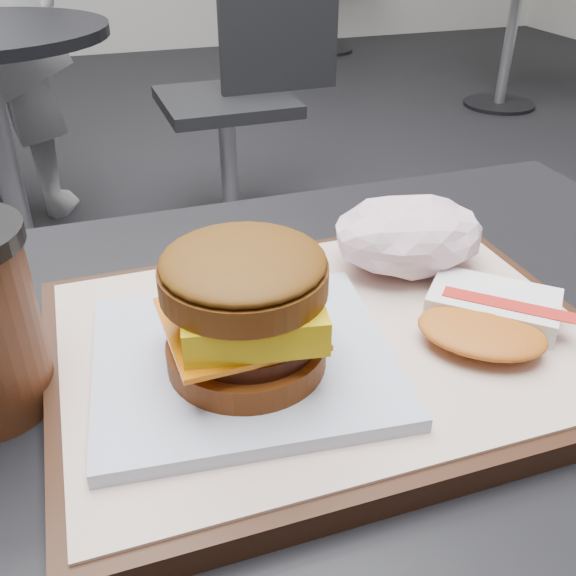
{
  "coord_description": "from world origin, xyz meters",
  "views": [
    {
      "loc": [
        -0.13,
        -0.32,
        1.05
      ],
      "look_at": [
        -0.02,
        0.01,
        0.83
      ],
      "focal_mm": 40.0,
      "sensor_mm": 36.0,
      "label": 1
    }
  ],
  "objects_px": {
    "customer_table": "(317,542)",
    "hash_brown": "(488,316)",
    "breakfast_sandwich": "(245,322)",
    "neighbor_chair": "(245,84)",
    "serving_tray": "(327,346)",
    "crumpled_wrapper": "(409,235)"
  },
  "relations": [
    {
      "from": "hash_brown",
      "to": "neighbor_chair",
      "type": "relative_size",
      "value": 0.15
    },
    {
      "from": "serving_tray",
      "to": "breakfast_sandwich",
      "type": "distance_m",
      "value": 0.08
    },
    {
      "from": "hash_brown",
      "to": "breakfast_sandwich",
      "type": "bearing_deg",
      "value": 177.43
    },
    {
      "from": "breakfast_sandwich",
      "to": "hash_brown",
      "type": "height_order",
      "value": "breakfast_sandwich"
    },
    {
      "from": "customer_table",
      "to": "breakfast_sandwich",
      "type": "height_order",
      "value": "breakfast_sandwich"
    },
    {
      "from": "customer_table",
      "to": "breakfast_sandwich",
      "type": "relative_size",
      "value": 3.88
    },
    {
      "from": "serving_tray",
      "to": "neighbor_chair",
      "type": "distance_m",
      "value": 1.82
    },
    {
      "from": "crumpled_wrapper",
      "to": "customer_table",
      "type": "bearing_deg",
      "value": -141.15
    },
    {
      "from": "breakfast_sandwich",
      "to": "hash_brown",
      "type": "distance_m",
      "value": 0.18
    },
    {
      "from": "serving_tray",
      "to": "customer_table",
      "type": "bearing_deg",
      "value": -118.61
    },
    {
      "from": "customer_table",
      "to": "hash_brown",
      "type": "relative_size",
      "value": 5.94
    },
    {
      "from": "crumpled_wrapper",
      "to": "neighbor_chair",
      "type": "relative_size",
      "value": 0.14
    },
    {
      "from": "customer_table",
      "to": "neighbor_chair",
      "type": "bearing_deg",
      "value": 76.74
    },
    {
      "from": "customer_table",
      "to": "crumpled_wrapper",
      "type": "distance_m",
      "value": 0.27
    },
    {
      "from": "breakfast_sandwich",
      "to": "neighbor_chair",
      "type": "xyz_separation_m",
      "value": [
        0.47,
        1.78,
        -0.32
      ]
    },
    {
      "from": "neighbor_chair",
      "to": "crumpled_wrapper",
      "type": "bearing_deg",
      "value": -100.44
    },
    {
      "from": "hash_brown",
      "to": "neighbor_chair",
      "type": "xyz_separation_m",
      "value": [
        0.3,
        1.78,
        -0.29
      ]
    },
    {
      "from": "crumpled_wrapper",
      "to": "serving_tray",
      "type": "bearing_deg",
      "value": -144.08
    },
    {
      "from": "breakfast_sandwich",
      "to": "neighbor_chair",
      "type": "distance_m",
      "value": 1.87
    },
    {
      "from": "customer_table",
      "to": "breakfast_sandwich",
      "type": "distance_m",
      "value": 0.25
    },
    {
      "from": "serving_tray",
      "to": "crumpled_wrapper",
      "type": "xyz_separation_m",
      "value": [
        0.1,
        0.07,
        0.04
      ]
    },
    {
      "from": "serving_tray",
      "to": "hash_brown",
      "type": "height_order",
      "value": "hash_brown"
    }
  ]
}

